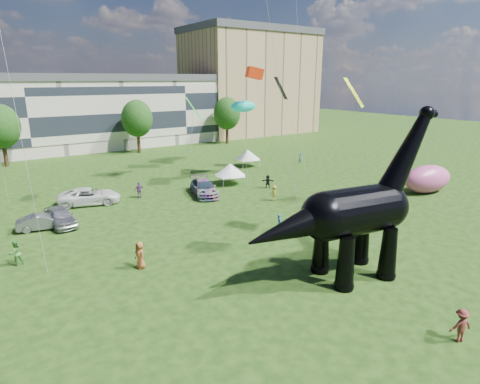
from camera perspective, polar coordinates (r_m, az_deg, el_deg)
ground at (r=24.27m, az=14.78°, el=-15.14°), size 220.00×220.00×0.00m
terrace_row at (r=75.89m, az=-28.42°, el=9.21°), size 78.00×11.00×12.00m
apartment_block at (r=96.33m, az=1.39°, el=15.06°), size 28.00×18.00×22.00m
tree_mid_left at (r=66.59m, az=-30.95°, el=8.46°), size 5.20×5.20×9.44m
tree_mid_right at (r=70.74m, az=-14.46°, el=10.49°), size 5.20×5.20×9.44m
tree_far_right at (r=78.75m, az=-1.87°, el=11.46°), size 5.20×5.20×9.44m
dinosaur_sculpture at (r=25.66m, az=15.32°, el=-3.17°), size 13.58×4.63×11.05m
car_silver at (r=37.95m, az=-24.23°, el=-3.21°), size 2.31×4.89×1.62m
car_grey at (r=37.67m, az=-26.26°, el=-3.83°), size 4.21×2.13×1.32m
car_white at (r=43.22m, az=-20.63°, el=-0.57°), size 6.52×4.28×1.67m
car_dark at (r=43.76m, az=-5.15°, el=0.60°), size 3.90×6.18×1.67m
gazebo_near at (r=48.08m, az=-1.41°, el=3.21°), size 4.40×4.40×2.53m
gazebo_far at (r=58.01m, az=1.08°, el=5.35°), size 4.14×4.14×2.46m
inflatable_pink at (r=49.12m, az=25.12°, el=1.69°), size 6.59×3.99×3.10m
visitors at (r=33.18m, az=-10.31°, el=-4.57°), size 56.30×36.64×1.89m
kites at (r=47.38m, az=-10.98°, el=25.22°), size 56.53×54.77×29.47m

